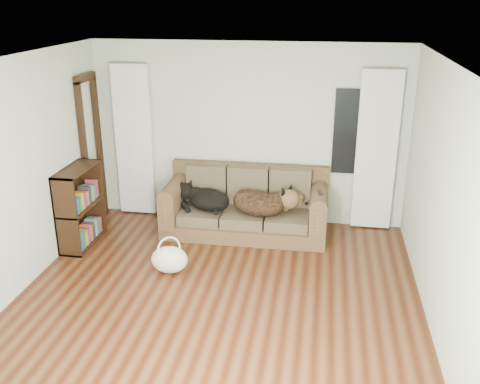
# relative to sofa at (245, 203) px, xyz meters

# --- Properties ---
(floor) EXTENTS (5.00, 5.00, 0.00)m
(floor) POSITION_rel_sofa_xyz_m (-0.04, -1.97, -0.45)
(floor) COLOR #36160A
(floor) RESTS_ON ground
(ceiling) EXTENTS (5.00, 5.00, 0.00)m
(ceiling) POSITION_rel_sofa_xyz_m (-0.04, -1.97, 2.15)
(ceiling) COLOR white
(ceiling) RESTS_ON ground
(wall_back) EXTENTS (4.50, 0.04, 2.60)m
(wall_back) POSITION_rel_sofa_xyz_m (-0.04, 0.53, 0.85)
(wall_back) COLOR #B3C4AE
(wall_back) RESTS_ON ground
(wall_left) EXTENTS (0.04, 5.00, 2.60)m
(wall_left) POSITION_rel_sofa_xyz_m (-2.29, -1.97, 0.85)
(wall_left) COLOR #B3C4AE
(wall_left) RESTS_ON ground
(wall_right) EXTENTS (0.04, 5.00, 2.60)m
(wall_right) POSITION_rel_sofa_xyz_m (2.21, -1.97, 0.85)
(wall_right) COLOR #B3C4AE
(wall_right) RESTS_ON ground
(curtain_left) EXTENTS (0.55, 0.08, 2.25)m
(curtain_left) POSITION_rel_sofa_xyz_m (-1.74, 0.45, 0.70)
(curtain_left) COLOR silver
(curtain_left) RESTS_ON ground
(curtain_right) EXTENTS (0.55, 0.08, 2.25)m
(curtain_right) POSITION_rel_sofa_xyz_m (1.76, 0.45, 0.70)
(curtain_right) COLOR silver
(curtain_right) RESTS_ON ground
(window_pane) EXTENTS (0.50, 0.03, 1.20)m
(window_pane) POSITION_rel_sofa_xyz_m (1.41, 0.50, 0.95)
(window_pane) COLOR black
(window_pane) RESTS_ON wall_back
(door_casing) EXTENTS (0.07, 0.60, 2.10)m
(door_casing) POSITION_rel_sofa_xyz_m (-2.24, 0.07, 0.60)
(door_casing) COLOR black
(door_casing) RESTS_ON ground
(sofa) EXTENTS (2.27, 0.98, 0.93)m
(sofa) POSITION_rel_sofa_xyz_m (0.00, 0.00, 0.00)
(sofa) COLOR #413020
(sofa) RESTS_ON floor
(dog_black_lab) EXTENTS (0.83, 0.78, 0.29)m
(dog_black_lab) POSITION_rel_sofa_xyz_m (-0.55, -0.05, 0.03)
(dog_black_lab) COLOR black
(dog_black_lab) RESTS_ON sofa
(dog_shepherd) EXTENTS (0.91, 0.76, 0.34)m
(dog_shepherd) POSITION_rel_sofa_xyz_m (0.25, -0.11, 0.04)
(dog_shepherd) COLOR black
(dog_shepherd) RESTS_ON sofa
(tv_remote) EXTENTS (0.08, 0.18, 0.02)m
(tv_remote) POSITION_rel_sofa_xyz_m (1.03, -0.17, 0.28)
(tv_remote) COLOR black
(tv_remote) RESTS_ON sofa
(tote_bag) EXTENTS (0.55, 0.49, 0.33)m
(tote_bag) POSITION_rel_sofa_xyz_m (-0.74, -1.28, -0.29)
(tote_bag) COLOR silver
(tote_bag) RESTS_ON floor
(bookshelf) EXTENTS (0.33, 0.86, 1.07)m
(bookshelf) POSITION_rel_sofa_xyz_m (-2.13, -0.69, 0.05)
(bookshelf) COLOR black
(bookshelf) RESTS_ON floor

